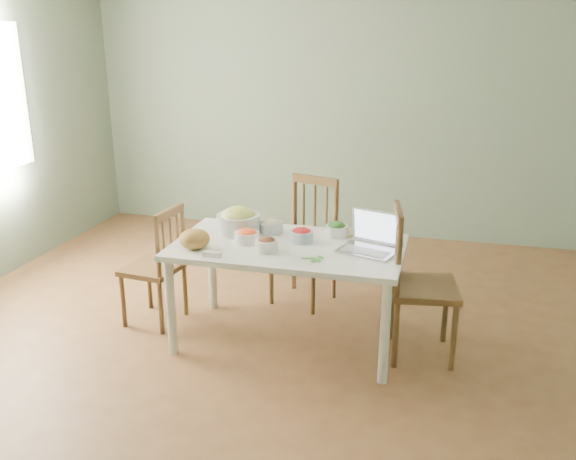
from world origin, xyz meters
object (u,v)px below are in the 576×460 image
(dining_table, at_px, (288,294))
(bowl_squash, at_px, (238,220))
(chair_right, at_px, (424,284))
(bread_boule, at_px, (195,239))
(laptop, at_px, (368,234))
(chair_far, at_px, (303,243))
(chair_left, at_px, (153,265))

(dining_table, bearing_deg, bowl_squash, 158.42)
(chair_right, xyz_separation_m, bread_boule, (-1.45, -0.27, 0.27))
(bread_boule, height_order, laptop, laptop)
(dining_table, bearing_deg, chair_far, 94.73)
(bowl_squash, xyz_separation_m, laptop, (0.92, -0.16, 0.04))
(chair_right, relative_size, bowl_squash, 3.29)
(bread_boule, relative_size, laptop, 0.56)
(dining_table, distance_m, chair_right, 0.90)
(dining_table, bearing_deg, chair_left, 177.37)
(laptop, bearing_deg, chair_left, -165.09)
(chair_far, distance_m, chair_right, 1.12)
(dining_table, xyz_separation_m, bowl_squash, (-0.40, 0.16, 0.44))
(chair_left, relative_size, bread_boule, 4.44)
(chair_right, bearing_deg, bowl_squash, 76.46)
(chair_far, xyz_separation_m, chair_left, (-0.96, -0.61, -0.05))
(chair_right, bearing_deg, laptop, 90.22)
(chair_far, bearing_deg, chair_left, -131.64)
(chair_far, distance_m, laptop, 0.95)
(chair_right, bearing_deg, dining_table, 84.43)
(chair_right, distance_m, bread_boule, 1.50)
(dining_table, bearing_deg, chair_right, 3.21)
(dining_table, xyz_separation_m, bread_boule, (-0.56, -0.22, 0.41))
(dining_table, height_order, laptop, laptop)
(dining_table, height_order, chair_left, chair_left)
(chair_left, height_order, laptop, laptop)
(dining_table, height_order, bowl_squash, bowl_squash)
(chair_right, distance_m, bowl_squash, 1.32)
(chair_far, height_order, bread_boule, chair_far)
(bread_boule, xyz_separation_m, bowl_squash, (0.17, 0.38, 0.02))
(chair_right, bearing_deg, chair_left, 81.31)
(chair_left, bearing_deg, bread_boule, 65.94)
(chair_left, bearing_deg, chair_far, 129.06)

